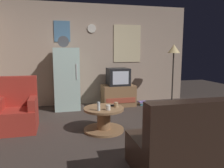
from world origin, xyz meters
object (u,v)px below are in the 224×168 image
object	(u,v)px
book_stack	(142,103)
tv_stand	(118,95)
armchair	(17,111)
wine_glass	(99,106)
mug_ceramic_white	(108,108)
remote_control	(110,105)
crt_tv	(118,77)
standing_lamp	(174,53)
couch	(204,144)
coffee_table	(104,119)
fridge	(67,79)
mug_ceramic_tan	(116,105)

from	to	relation	value
book_stack	tv_stand	bearing A→B (deg)	171.63
armchair	book_stack	distance (m)	3.15
wine_glass	mug_ceramic_white	xyz separation A→B (m)	(0.16, -0.01, -0.03)
remote_control	armchair	size ratio (longest dim) A/B	0.16
crt_tv	armchair	distance (m)	2.63
mug_ceramic_white	tv_stand	bearing A→B (deg)	69.50
standing_lamp	wine_glass	distance (m)	2.88
remote_control	book_stack	distance (m)	2.03
armchair	couch	world-z (taller)	armchair
crt_tv	couch	distance (m)	3.33
armchair	crt_tv	bearing A→B (deg)	29.68
standing_lamp	couch	bearing A→B (deg)	-112.38
crt_tv	wine_glass	world-z (taller)	crt_tv
standing_lamp	coffee_table	xyz separation A→B (m)	(-2.13, -1.40, -1.15)
book_stack	standing_lamp	bearing A→B (deg)	-17.44
wine_glass	coffee_table	bearing A→B (deg)	53.83
fridge	tv_stand	size ratio (longest dim) A/B	2.11
crt_tv	wine_glass	distance (m)	2.10
fridge	tv_stand	xyz separation A→B (m)	(1.32, 0.00, -0.48)
crt_tv	armchair	world-z (taller)	crt_tv
coffee_table	armchair	bearing A→B (deg)	163.59
mug_ceramic_white	couch	xyz separation A→B (m)	(0.86, -1.40, -0.16)
wine_glass	tv_stand	bearing A→B (deg)	65.21
crt_tv	mug_ceramic_tan	size ratio (longest dim) A/B	6.00
mug_ceramic_white	couch	size ratio (longest dim) A/B	0.05
armchair	wine_glass	bearing A→B (deg)	-23.83
wine_glass	remote_control	world-z (taller)	wine_glass
armchair	fridge	bearing A→B (deg)	53.65
remote_control	couch	bearing A→B (deg)	-64.23
coffee_table	wine_glass	xyz separation A→B (m)	(-0.12, -0.17, 0.29)
mug_ceramic_tan	crt_tv	bearing A→B (deg)	73.37
fridge	tv_stand	world-z (taller)	fridge
mug_ceramic_white	standing_lamp	bearing A→B (deg)	37.09
coffee_table	book_stack	world-z (taller)	coffee_table
armchair	coffee_table	bearing A→B (deg)	-16.41
mug_ceramic_white	remote_control	world-z (taller)	mug_ceramic_white
wine_glass	remote_control	bearing A→B (deg)	44.52
crt_tv	remote_control	size ratio (longest dim) A/B	3.60
remote_control	armchair	xyz separation A→B (m)	(-1.65, 0.36, -0.10)
book_stack	remote_control	bearing A→B (deg)	-129.19
mug_ceramic_tan	coffee_table	bearing A→B (deg)	176.90
mug_ceramic_white	remote_control	bearing A→B (deg)	69.79
fridge	crt_tv	bearing A→B (deg)	0.01
tv_stand	mug_ceramic_white	bearing A→B (deg)	-110.50
standing_lamp	coffee_table	world-z (taller)	standing_lamp
wine_glass	book_stack	size ratio (longest dim) A/B	0.69
tv_stand	mug_ceramic_tan	size ratio (longest dim) A/B	9.33
fridge	remote_control	xyz separation A→B (m)	(0.70, -1.64, -0.32)
tv_stand	coffee_table	world-z (taller)	tv_stand
crt_tv	mug_ceramic_tan	distance (m)	1.84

